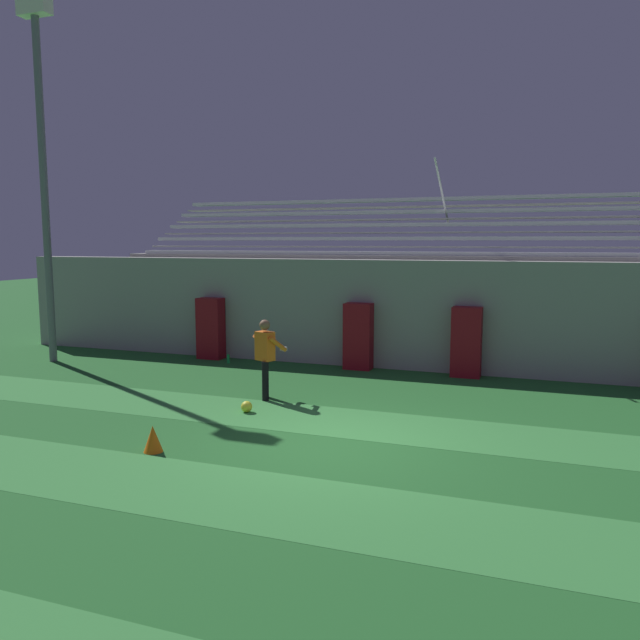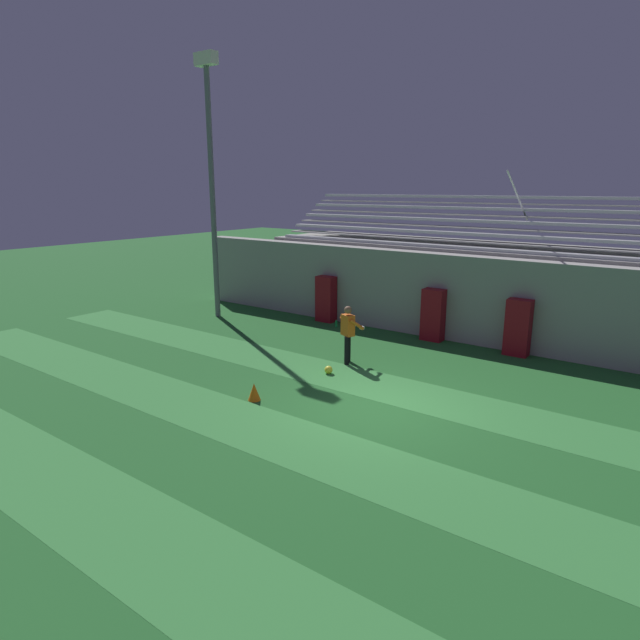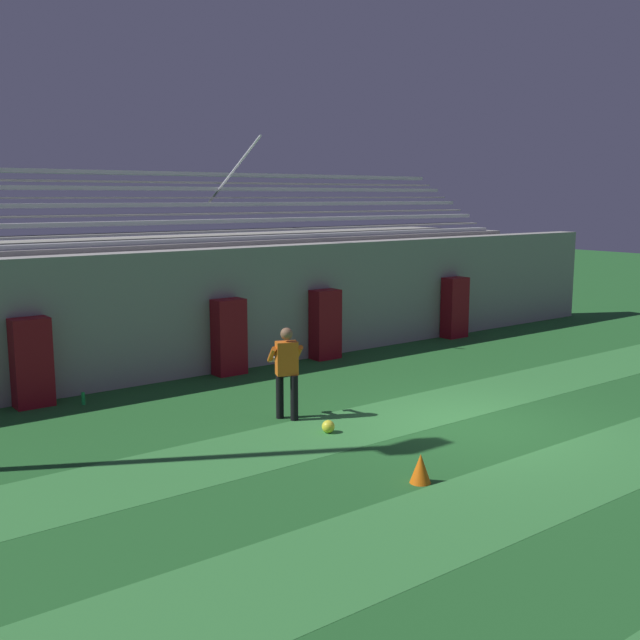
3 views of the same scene
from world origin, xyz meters
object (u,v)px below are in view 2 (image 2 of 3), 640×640
object	(u,v)px
floodlight_pole	(211,160)
traffic_cone	(254,392)
padding_pillar_gate_right	(518,328)
soccer_ball	(329,370)
padding_pillar_gate_left	(433,315)
padding_pillar_far_left	(326,299)
water_bottle	(336,324)
goalkeeper	(348,331)

from	to	relation	value
floodlight_pole	traffic_cone	distance (m)	10.49
padding_pillar_gate_right	soccer_ball	size ratio (longest dim) A/B	7.75
padding_pillar_gate_left	padding_pillar_far_left	bearing A→B (deg)	180.00
padding_pillar_gate_right	traffic_cone	size ratio (longest dim) A/B	4.06
floodlight_pole	padding_pillar_far_left	bearing A→B (deg)	25.27
soccer_ball	traffic_cone	world-z (taller)	traffic_cone
soccer_ball	water_bottle	distance (m)	5.01
water_bottle	floodlight_pole	bearing A→B (deg)	-163.59
padding_pillar_far_left	floodlight_pole	world-z (taller)	floodlight_pole
padding_pillar_gate_left	padding_pillar_gate_right	size ratio (longest dim) A/B	1.00
floodlight_pole	goalkeeper	bearing A→B (deg)	-13.71
padding_pillar_far_left	goalkeeper	bearing A→B (deg)	-46.97
padding_pillar_gate_left	traffic_cone	distance (m)	7.36
goalkeeper	traffic_cone	distance (m)	3.71
traffic_cone	water_bottle	xyz separation A→B (m)	(-2.32, 6.77, -0.09)
goalkeeper	soccer_ball	xyz separation A→B (m)	(0.09, -1.09, -0.84)
padding_pillar_gate_left	floodlight_pole	world-z (taller)	floodlight_pole
padding_pillar_gate_left	padding_pillar_gate_right	distance (m)	2.72
traffic_cone	padding_pillar_far_left	bearing A→B (deg)	113.24
padding_pillar_far_left	floodlight_pole	size ratio (longest dim) A/B	0.18
padding_pillar_gate_right	water_bottle	bearing A→B (deg)	-175.79
padding_pillar_gate_right	goalkeeper	xyz separation A→B (m)	(-3.66, -3.60, 0.10)
soccer_ball	padding_pillar_gate_right	bearing A→B (deg)	52.73
floodlight_pole	goalkeeper	world-z (taller)	floodlight_pole
goalkeeper	padding_pillar_far_left	bearing A→B (deg)	133.03
padding_pillar_gate_left	padding_pillar_gate_right	xyz separation A→B (m)	(2.72, 0.00, 0.00)
padding_pillar_gate_left	padding_pillar_gate_right	world-z (taller)	same
padding_pillar_gate_left	goalkeeper	size ratio (longest dim) A/B	1.02
padding_pillar_gate_left	padding_pillar_far_left	world-z (taller)	same
floodlight_pole	soccer_ball	bearing A→B (deg)	-21.25
goalkeeper	traffic_cone	bearing A→B (deg)	-94.07
goalkeeper	soccer_ball	distance (m)	1.38
floodlight_pole	water_bottle	world-z (taller)	floodlight_pole
padding_pillar_gate_right	water_bottle	xyz separation A→B (m)	(-6.24, -0.46, -0.73)
floodlight_pole	goalkeeper	size ratio (longest dim) A/B	5.68
floodlight_pole	water_bottle	xyz separation A→B (m)	(4.67, 1.38, -5.74)
padding_pillar_far_left	water_bottle	distance (m)	1.17
padding_pillar_gate_left	traffic_cone	size ratio (longest dim) A/B	4.06
traffic_cone	water_bottle	size ratio (longest dim) A/B	1.75
padding_pillar_far_left	goalkeeper	distance (m)	4.93
padding_pillar_gate_right	goalkeeper	size ratio (longest dim) A/B	1.02
goalkeeper	water_bottle	bearing A→B (deg)	129.34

